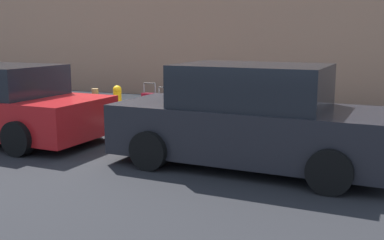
# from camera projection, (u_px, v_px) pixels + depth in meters

# --- Properties ---
(ground_plane) EXTENTS (40.00, 40.00, 0.00)m
(ground_plane) POSITION_uv_depth(u_px,v_px,m) (128.00, 132.00, 10.50)
(ground_plane) COLOR black
(sidewalk_curb) EXTENTS (18.00, 5.00, 0.14)m
(sidewalk_curb) POSITION_uv_depth(u_px,v_px,m) (175.00, 112.00, 12.75)
(sidewalk_curb) COLOR gray
(sidewalk_curb) RESTS_ON ground_plane
(suitcase_teal_0) EXTENTS (0.48, 0.19, 0.90)m
(suitcase_teal_0) POSITION_uv_depth(u_px,v_px,m) (269.00, 115.00, 9.94)
(suitcase_teal_0) COLOR #0F606B
(suitcase_teal_0) RESTS_ON sidewalk_curb
(suitcase_navy_1) EXTENTS (0.49, 0.26, 0.83)m
(suitcase_navy_1) POSITION_uv_depth(u_px,v_px,m) (245.00, 111.00, 10.14)
(suitcase_navy_1) COLOR navy
(suitcase_navy_1) RESTS_ON sidewalk_curb
(suitcase_olive_2) EXTENTS (0.45, 0.24, 0.81)m
(suitcase_olive_2) POSITION_uv_depth(u_px,v_px,m) (224.00, 109.00, 10.43)
(suitcase_olive_2) COLOR #59601E
(suitcase_olive_2) RESTS_ON sidewalk_curb
(suitcase_black_3) EXTENTS (0.43, 0.27, 0.79)m
(suitcase_black_3) POSITION_uv_depth(u_px,v_px,m) (203.00, 112.00, 10.63)
(suitcase_black_3) COLOR black
(suitcase_black_3) RESTS_ON sidewalk_curb
(suitcase_red_4) EXTENTS (0.41, 0.27, 0.80)m
(suitcase_red_4) POSITION_uv_depth(u_px,v_px,m) (185.00, 112.00, 10.83)
(suitcase_red_4) COLOR red
(suitcase_red_4) RESTS_ON sidewalk_curb
(suitcase_silver_5) EXTENTS (0.42, 0.25, 0.82)m
(suitcase_silver_5) POSITION_uv_depth(u_px,v_px,m) (166.00, 111.00, 10.99)
(suitcase_silver_5) COLOR #9EA0A8
(suitcase_silver_5) RESTS_ON sidewalk_curb
(suitcase_maroon_6) EXTENTS (0.36, 0.21, 0.90)m
(suitcase_maroon_6) POSITION_uv_depth(u_px,v_px,m) (150.00, 106.00, 11.18)
(suitcase_maroon_6) COLOR maroon
(suitcase_maroon_6) RESTS_ON sidewalk_curb
(fire_hydrant) EXTENTS (0.39, 0.21, 0.80)m
(fire_hydrant) POSITION_uv_depth(u_px,v_px,m) (118.00, 101.00, 11.42)
(fire_hydrant) COLOR #D89E0C
(fire_hydrant) RESTS_ON sidewalk_curb
(bollard_post) EXTENTS (0.17, 0.17, 0.72)m
(bollard_post) POSITION_uv_depth(u_px,v_px,m) (95.00, 103.00, 11.50)
(bollard_post) COLOR brown
(bollard_post) RESTS_ON sidewalk_curb
(parking_meter) EXTENTS (0.12, 0.09, 1.27)m
(parking_meter) POSITION_uv_depth(u_px,v_px,m) (317.00, 92.00, 9.78)
(parking_meter) COLOR slate
(parking_meter) RESTS_ON sidewalk_curb
(parked_car_charcoal_0) EXTENTS (4.60, 2.15, 1.68)m
(parked_car_charcoal_0) POSITION_uv_depth(u_px,v_px,m) (251.00, 119.00, 7.67)
(parked_car_charcoal_0) COLOR black
(parked_car_charcoal_0) RESTS_ON ground_plane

